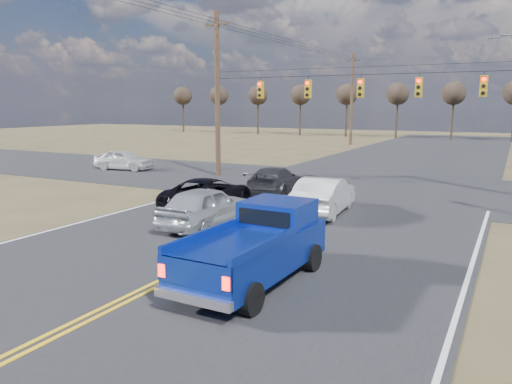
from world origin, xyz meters
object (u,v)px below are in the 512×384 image
at_px(silver_suv, 205,206).
at_px(cross_car_west, 124,160).
at_px(black_suv, 208,193).
at_px(white_car_queue, 324,195).
at_px(pickup_truck, 257,247).
at_px(dgrey_car_queue, 275,180).

relative_size(silver_suv, cross_car_west, 1.07).
height_order(silver_suv, black_suv, silver_suv).
xyz_separation_m(silver_suv, white_car_queue, (3.13, 4.04, 0.01)).
height_order(pickup_truck, black_suv, pickup_truck).
bearing_deg(pickup_truck, cross_car_west, 141.70).
bearing_deg(white_car_queue, cross_car_west, -26.97).
height_order(silver_suv, white_car_queue, white_car_queue).
xyz_separation_m(white_car_queue, cross_car_west, (-17.05, 6.90, -0.06)).
distance_m(pickup_truck, cross_car_west, 23.89).
height_order(pickup_truck, dgrey_car_queue, pickup_truck).
bearing_deg(dgrey_car_queue, cross_car_west, -22.83).
xyz_separation_m(silver_suv, cross_car_west, (-13.91, 10.94, -0.05)).
xyz_separation_m(pickup_truck, white_car_queue, (-1.29, 8.42, -0.16)).
bearing_deg(cross_car_west, pickup_truck, -137.59).
bearing_deg(silver_suv, white_car_queue, -127.84).
relative_size(white_car_queue, cross_car_west, 1.13).
bearing_deg(dgrey_car_queue, white_car_queue, 131.51).
xyz_separation_m(dgrey_car_queue, cross_car_west, (-13.22, 3.59, 0.02)).
bearing_deg(silver_suv, cross_car_west, -38.21).
distance_m(silver_suv, dgrey_car_queue, 7.38).
distance_m(silver_suv, white_car_queue, 5.11).
xyz_separation_m(black_suv, dgrey_car_queue, (0.90, 4.75, -0.01)).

